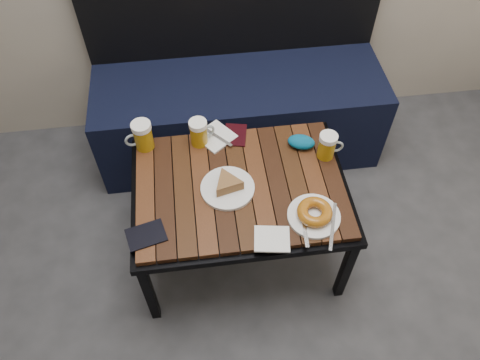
{
  "coord_description": "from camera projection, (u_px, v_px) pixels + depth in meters",
  "views": [
    {
      "loc": [
        -0.01,
        0.02,
        1.9
      ],
      "look_at": [
        0.13,
        1.11,
        0.5
      ],
      "focal_mm": 35.0,
      "sensor_mm": 36.0,
      "label": 1
    }
  ],
  "objects": [
    {
      "name": "bench",
      "position": [
        239.0,
        105.0,
        2.36
      ],
      "size": [
        1.4,
        0.5,
        0.95
      ],
      "color": "black",
      "rests_on": "ground"
    },
    {
      "name": "cafe_table",
      "position": [
        240.0,
        191.0,
        1.83
      ],
      "size": [
        0.84,
        0.62,
        0.47
      ],
      "color": "black",
      "rests_on": "ground"
    },
    {
      "name": "beer_mug_left",
      "position": [
        142.0,
        136.0,
        1.87
      ],
      "size": [
        0.12,
        0.09,
        0.13
      ],
      "rotation": [
        0.0,
        0.0,
        3.35
      ],
      "color": "#A6780D",
      "rests_on": "cafe_table"
    },
    {
      "name": "beer_mug_centre",
      "position": [
        199.0,
        132.0,
        1.89
      ],
      "size": [
        0.11,
        0.09,
        0.12
      ],
      "rotation": [
        0.0,
        0.0,
        0.35
      ],
      "color": "#A6780D",
      "rests_on": "cafe_table"
    },
    {
      "name": "beer_mug_right",
      "position": [
        328.0,
        146.0,
        1.85
      ],
      "size": [
        0.11,
        0.07,
        0.12
      ],
      "rotation": [
        0.0,
        0.0,
        -0.01
      ],
      "color": "#A6780D",
      "rests_on": "cafe_table"
    },
    {
      "name": "plate_pie",
      "position": [
        227.0,
        186.0,
        1.77
      ],
      "size": [
        0.21,
        0.21,
        0.06
      ],
      "color": "white",
      "rests_on": "cafe_table"
    },
    {
      "name": "plate_bagel",
      "position": [
        314.0,
        214.0,
        1.69
      ],
      "size": [
        0.19,
        0.25,
        0.05
      ],
      "color": "white",
      "rests_on": "cafe_table"
    },
    {
      "name": "napkin_left",
      "position": [
        215.0,
        136.0,
        1.95
      ],
      "size": [
        0.19,
        0.19,
        0.01
      ],
      "rotation": [
        0.0,
        0.0,
        0.65
      ],
      "color": "white",
      "rests_on": "cafe_table"
    },
    {
      "name": "napkin_right",
      "position": [
        272.0,
        239.0,
        1.65
      ],
      "size": [
        0.14,
        0.12,
        0.01
      ],
      "rotation": [
        0.0,
        0.0,
        -0.16
      ],
      "color": "white",
      "rests_on": "cafe_table"
    },
    {
      "name": "passport_navy",
      "position": [
        146.0,
        235.0,
        1.66
      ],
      "size": [
        0.15,
        0.13,
        0.01
      ],
      "primitive_type": "cube",
      "rotation": [
        0.0,
        0.0,
        -1.32
      ],
      "color": "black",
      "rests_on": "cafe_table"
    },
    {
      "name": "passport_burgundy",
      "position": [
        235.0,
        135.0,
        1.96
      ],
      "size": [
        0.11,
        0.14,
        0.01
      ],
      "primitive_type": "cube",
      "rotation": [
        0.0,
        0.0,
        -0.2
      ],
      "color": "black",
      "rests_on": "cafe_table"
    },
    {
      "name": "knit_pouch",
      "position": [
        301.0,
        142.0,
        1.9
      ],
      "size": [
        0.13,
        0.11,
        0.05
      ],
      "primitive_type": "ellipsoid",
      "rotation": [
        0.0,
        0.0,
        -0.34
      ],
      "color": "#054C8A",
      "rests_on": "cafe_table"
    }
  ]
}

